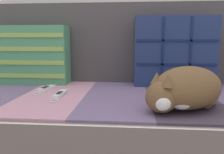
% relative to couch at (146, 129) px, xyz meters
% --- Properties ---
extents(couch, '(2.04, 0.88, 0.39)m').
position_rel_couch_xyz_m(couch, '(0.00, 0.00, 0.00)').
color(couch, gray).
rests_on(couch, ground_plane).
extents(sofa_backrest, '(2.00, 0.14, 0.51)m').
position_rel_couch_xyz_m(sofa_backrest, '(-0.00, 0.37, 0.45)').
color(sofa_backrest, '#474242').
rests_on(sofa_backrest, couch).
extents(throw_pillow_quilted, '(0.48, 0.14, 0.42)m').
position_rel_couch_xyz_m(throw_pillow_quilted, '(0.17, 0.23, 0.41)').
color(throw_pillow_quilted, navy).
rests_on(throw_pillow_quilted, couch).
extents(throw_pillow_striped, '(0.46, 0.14, 0.37)m').
position_rel_couch_xyz_m(throw_pillow_striped, '(-0.72, 0.23, 0.38)').
color(throw_pillow_striped, '#4C9366').
rests_on(throw_pillow_striped, couch).
extents(sleeping_cat, '(0.37, 0.33, 0.18)m').
position_rel_couch_xyz_m(sleeping_cat, '(0.12, -0.25, 0.28)').
color(sleeping_cat, brown).
rests_on(sleeping_cat, couch).
extents(game_remote_near, '(0.08, 0.19, 0.02)m').
position_rel_couch_xyz_m(game_remote_near, '(-0.56, 0.03, 0.21)').
color(game_remote_near, white).
rests_on(game_remote_near, couch).
extents(game_remote_far, '(0.05, 0.20, 0.02)m').
position_rel_couch_xyz_m(game_remote_far, '(-0.44, -0.09, 0.21)').
color(game_remote_far, white).
rests_on(game_remote_far, couch).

